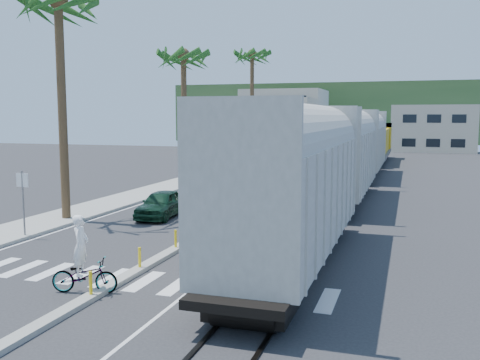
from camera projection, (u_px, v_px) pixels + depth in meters
The scene contains 16 objects.
ground at pixel (153, 264), 19.59m from camera, with size 140.00×140.00×0.00m, color #28282B.
sidewalk at pixel (197, 178), 45.79m from camera, with size 3.00×90.00×0.15m, color gray.
rails at pixel (360, 180), 44.57m from camera, with size 1.56×100.00×0.06m.
median at pixel (280, 190), 38.46m from camera, with size 0.45×60.00×0.85m.
crosswalk at pixel (125, 279), 17.70m from camera, with size 14.00×2.20×0.01m, color silver.
lane_markings at pixel (269, 182), 43.89m from camera, with size 9.42×90.00×0.01m.
freight_train at pixel (354, 151), 38.36m from camera, with size 3.00×60.94×5.85m.
palm_trees at pixel (189, 47), 42.21m from camera, with size 3.50×37.20×13.75m.
street_sign at pixel (23, 194), 23.45m from camera, with size 0.60×0.08×3.00m.
buildings at pixel (315, 122), 88.79m from camera, with size 38.00×27.00×10.00m.
hillside at pixel (368, 113), 113.47m from camera, with size 80.00×20.00×12.00m, color #385628.
car_lead at pixel (161, 204), 28.46m from camera, with size 1.99×4.36×1.45m, color #10311F.
car_second at pixel (205, 193), 32.96m from camera, with size 1.63×4.19×1.36m, color black.
car_third at pixel (238, 180), 39.39m from camera, with size 1.92×4.57×1.32m, color black.
car_rear at pixel (246, 175), 43.90m from camera, with size 2.13×4.32×1.18m, color #9C9EA0.
cyclist at pixel (84, 268), 16.30m from camera, with size 1.67×2.38×2.42m.
Camera 1 is at (8.84, -17.21, 5.39)m, focal length 40.00 mm.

